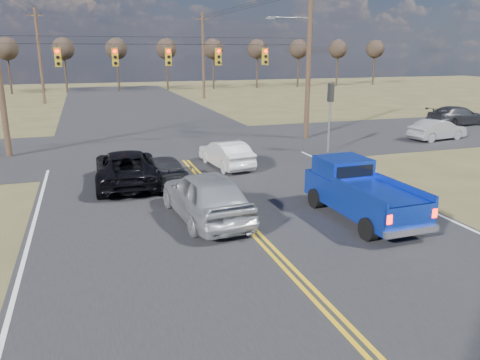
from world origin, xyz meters
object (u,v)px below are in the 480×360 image
object	(u,v)px
cross_car_east_far	(457,116)
silver_suv	(206,195)
cross_car_east_near	(437,130)
pickup_truck	(360,192)
white_car_queue	(226,154)
black_suv	(126,167)
dgrey_car_queue	(163,170)

from	to	relation	value
cross_car_east_far	silver_suv	bearing A→B (deg)	115.97
silver_suv	cross_car_east_near	world-z (taller)	silver_suv
pickup_truck	white_car_queue	world-z (taller)	pickup_truck
black_suv	white_car_queue	distance (m)	5.31
pickup_truck	black_suv	bearing A→B (deg)	135.00
white_car_queue	cross_car_east_near	bearing A→B (deg)	-176.88
cross_car_east_near	cross_car_east_far	size ratio (longest dim) A/B	0.79
pickup_truck	black_suv	xyz separation A→B (m)	(-7.30, 6.87, -0.17)
silver_suv	white_car_queue	distance (m)	7.56
white_car_queue	silver_suv	bearing A→B (deg)	61.02
pickup_truck	cross_car_east_near	bearing A→B (deg)	39.50
white_car_queue	dgrey_car_queue	bearing A→B (deg)	23.11
dgrey_car_queue	black_suv	bearing A→B (deg)	-17.28
silver_suv	dgrey_car_queue	bearing A→B (deg)	-87.10
cross_car_east_near	dgrey_car_queue	bearing A→B (deg)	95.62
black_suv	dgrey_car_queue	distance (m)	1.56
pickup_truck	black_suv	world-z (taller)	pickup_truck
cross_car_east_far	dgrey_car_queue	bearing A→B (deg)	105.89
dgrey_car_queue	cross_car_east_near	world-z (taller)	cross_car_east_near
pickup_truck	white_car_queue	xyz separation A→B (m)	(-2.27, 8.58, -0.26)
cross_car_east_near	white_car_queue	bearing A→B (deg)	91.50
black_suv	white_car_queue	size ratio (longest dim) A/B	1.35
silver_suv	white_car_queue	bearing A→B (deg)	-116.92
black_suv	cross_car_east_near	size ratio (longest dim) A/B	1.35
pickup_truck	silver_suv	distance (m)	5.32
white_car_queue	cross_car_east_near	xyz separation A→B (m)	(15.21, 2.76, -0.00)
white_car_queue	cross_car_east_far	distance (m)	22.35
pickup_truck	dgrey_car_queue	distance (m)	8.73
white_car_queue	cross_car_east_near	world-z (taller)	white_car_queue
pickup_truck	white_car_queue	bearing A→B (deg)	103.11
cross_car_east_near	pickup_truck	bearing A→B (deg)	122.44
dgrey_car_queue	cross_car_east_far	distance (m)	26.35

